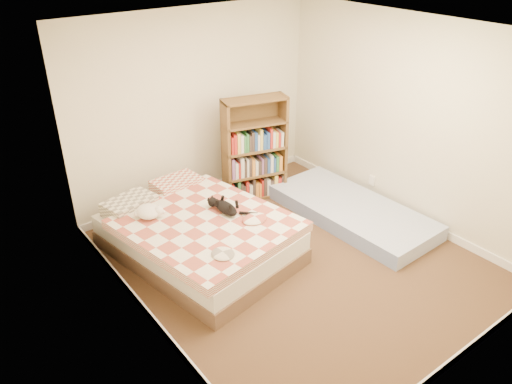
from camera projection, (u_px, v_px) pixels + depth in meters
room at (298, 163)px, 5.08m from camera, size 3.51×4.01×2.51m
bed at (197, 234)px, 5.64m from camera, size 1.82×2.32×0.56m
bookshelf at (254, 161)px, 6.71m from camera, size 0.92×0.50×1.41m
floor_mattress at (352, 211)px, 6.39m from camera, size 1.03×2.18×0.19m
black_cat at (225, 207)px, 5.56m from camera, size 0.27×0.61×0.14m
white_dog at (149, 211)px, 5.45m from camera, size 0.29×0.29×0.14m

